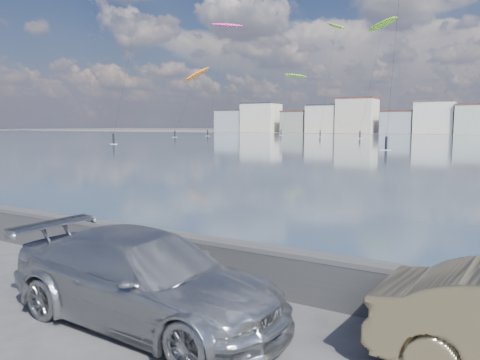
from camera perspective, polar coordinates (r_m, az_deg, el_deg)
name	(u,v)px	position (r m, az deg, el deg)	size (l,w,h in m)	color
ground	(85,314)	(9.60, -18.32, -15.27)	(700.00, 700.00, 0.00)	#333335
bay_water	(477,144)	(97.55, 26.91, 3.96)	(500.00, 177.00, 0.00)	#2F3D54
seawall	(175,251)	(11.26, -7.88, -8.58)	(400.00, 0.36, 1.08)	#28282B
car_silver	(145,278)	(8.74, -11.51, -11.66)	(2.26, 5.55, 1.61)	#A6A8AD
kitesurfer_1	(197,75)	(138.92, -5.32, 12.57)	(6.90, 11.52, 20.71)	orange
kitesurfer_4	(383,26)	(130.45, 16.98, 17.47)	(8.23, 9.83, 31.06)	#8CD826
kitesurfer_7	(336,28)	(154.01, 11.59, 17.71)	(8.04, 17.35, 35.67)	#8CD826
kitesurfer_11	(295,77)	(159.47, 6.70, 12.38)	(8.03, 10.57, 20.70)	#8CD826
kitesurfer_13	(227,26)	(161.84, -1.63, 18.26)	(10.76, 17.67, 37.15)	#E5338C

